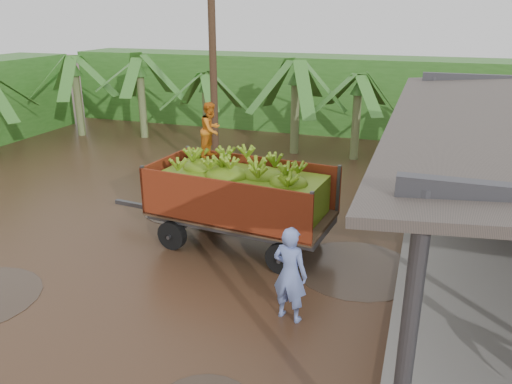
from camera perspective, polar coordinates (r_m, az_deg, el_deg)
ground at (r=11.61m, az=-10.56°, el=-9.55°), size 100.00×100.00×0.00m
hedge_north at (r=26.01m, az=2.77°, el=11.44°), size 22.00×3.00×3.60m
banana_trailer at (r=12.39m, az=-1.76°, el=-0.35°), size 6.30×2.61×3.50m
man_blue at (r=9.59m, az=3.90°, el=-9.34°), size 0.79×0.61×1.94m
utility_pole at (r=16.78m, az=-4.92°, el=13.85°), size 1.20×0.24×7.65m
banana_plants at (r=19.91m, az=-16.83°, el=8.03°), size 20.87×20.16×3.89m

